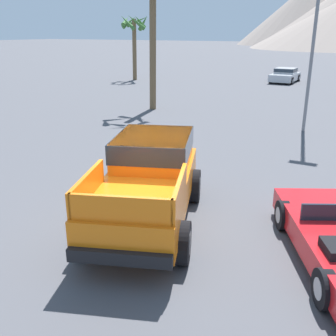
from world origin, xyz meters
TOP-DOWN VIEW (x-y plane):
  - ground_plane at (0.00, 0.00)m, footprint 320.00×320.00m
  - orange_pickup_truck at (-0.03, 0.02)m, footprint 3.47×5.32m
  - parked_car_silver at (-3.34, 28.08)m, footprint 2.04×4.04m
  - street_lamp_post at (1.50, 10.66)m, footprint 0.90×0.24m
  - palm_tree_tall at (-15.65, 23.35)m, footprint 2.64×2.76m
  - palm_tree_short at (-7.13, 11.97)m, footprint 3.01×2.82m

SIDE VIEW (x-z plane):
  - ground_plane at x=0.00m, z-range 0.00..0.00m
  - parked_car_silver at x=-3.34m, z-range 0.01..1.21m
  - orange_pickup_truck at x=-0.03m, z-range 0.13..2.00m
  - palm_tree_tall at x=-15.65m, z-range 1.43..7.05m
  - street_lamp_post at x=1.50m, z-range 0.80..9.49m
  - palm_tree_short at x=-7.13m, z-range 1.86..9.21m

